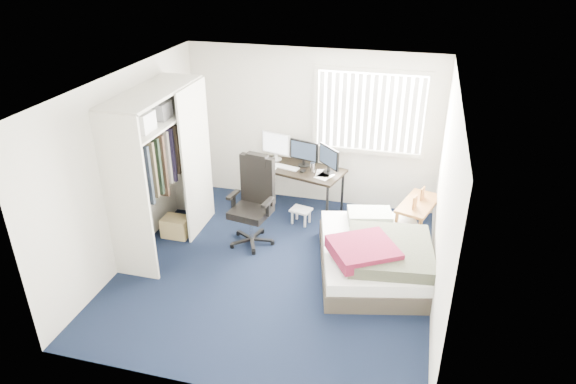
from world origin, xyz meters
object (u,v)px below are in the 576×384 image
at_px(desk, 299,165).
at_px(bed, 376,255).
at_px(office_chair, 254,210).
at_px(nightstand, 418,207).

xyz_separation_m(desk, bed, (1.40, -1.49, -0.48)).
relative_size(desk, bed, 0.75).
relative_size(office_chair, nightstand, 1.40).
xyz_separation_m(office_chair, bed, (1.77, -0.35, -0.23)).
distance_m(desk, bed, 2.10).
relative_size(nightstand, bed, 0.44).
bearing_deg(desk, bed, -46.88).
relative_size(office_chair, bed, 0.62).
bearing_deg(desk, office_chair, -108.30).
bearing_deg(nightstand, bed, -115.12).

